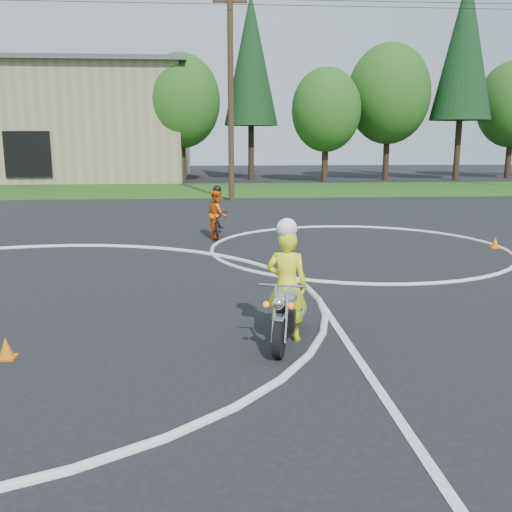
{
  "coord_description": "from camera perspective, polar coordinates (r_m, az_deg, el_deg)",
  "views": [
    {
      "loc": [
        4.04,
        -7.11,
        2.95
      ],
      "look_at": [
        4.73,
        1.89,
        1.1
      ],
      "focal_mm": 40.0,
      "sensor_mm": 36.0,
      "label": 1
    }
  ],
  "objects": [
    {
      "name": "course_markings",
      "position": [
        11.98,
        -13.26,
        -2.95
      ],
      "size": [
        19.05,
        19.05,
        0.12
      ],
      "color": "silver",
      "rests_on": "ground"
    },
    {
      "name": "primary_motorcycle",
      "position": [
        8.4,
        3.14,
        -5.51
      ],
      "size": [
        0.86,
        1.84,
        0.99
      ],
      "rotation": [
        0.0,
        0.0,
        -0.3
      ],
      "color": "black",
      "rests_on": "ground"
    },
    {
      "name": "treeline",
      "position": [
        43.24,
        10.41,
        16.25
      ],
      "size": [
        38.2,
        8.1,
        14.52
      ],
      "color": "#382619",
      "rests_on": "ground"
    },
    {
      "name": "rider_second_grp",
      "position": [
        17.33,
        -3.87,
        3.65
      ],
      "size": [
        0.59,
        1.68,
        1.61
      ],
      "rotation": [
        0.0,
        0.0,
        0.0
      ],
      "color": "black",
      "rests_on": "ground"
    },
    {
      "name": "grass_strip",
      "position": [
        34.47,
        -11.2,
        6.46
      ],
      "size": [
        120.0,
        10.0,
        0.02
      ],
      "primitive_type": "cube",
      "color": "#1E4714",
      "rests_on": "ground"
    },
    {
      "name": "utility_poles",
      "position": [
        28.22,
        -2.55,
        16.12
      ],
      "size": [
        41.6,
        1.12,
        10.0
      ],
      "color": "#473321",
      "rests_on": "ground"
    },
    {
      "name": "traffic_cones",
      "position": [
        9.61,
        -1.43,
        -5.44
      ],
      "size": [
        22.36,
        11.58,
        0.3
      ],
      "color": "orange",
      "rests_on": "ground"
    },
    {
      "name": "rider_primary_grp",
      "position": [
        8.42,
        3.09,
        -2.6
      ],
      "size": [
        0.7,
        0.56,
        1.84
      ],
      "rotation": [
        0.0,
        0.0,
        -0.3
      ],
      "color": "#F4FD1A",
      "rests_on": "ground"
    }
  ]
}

